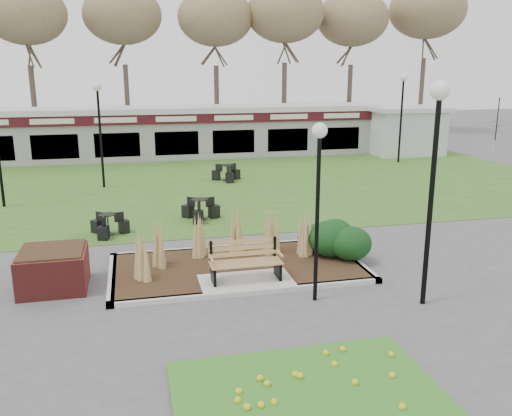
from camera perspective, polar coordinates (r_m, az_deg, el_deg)
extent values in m
plane|color=#515154|center=(12.86, -0.92, -8.37)|extent=(100.00, 100.00, 0.00)
cube|color=#316620|center=(24.24, -6.91, 2.48)|extent=(34.00, 16.00, 0.02)
cube|color=#307621|center=(8.92, 5.70, -19.31)|extent=(4.20, 3.00, 0.08)
cube|color=#2F2213|center=(13.93, -1.96, -6.27)|extent=(6.22, 3.22, 0.12)
cube|color=#B7B7B2|center=(12.47, -0.52, -8.82)|extent=(6.40, 0.18, 0.12)
cube|color=#B7B7B2|center=(15.43, -3.12, -4.21)|extent=(6.40, 0.18, 0.12)
cube|color=#B7B7B2|center=(13.73, -14.91, -7.10)|extent=(0.18, 3.40, 0.12)
cube|color=#B7B7B2|center=(14.81, 9.98, -5.22)|extent=(0.18, 3.40, 0.12)
cube|color=#B7B7B2|center=(12.97, -1.06, -7.85)|extent=(2.20, 1.20, 0.13)
cone|color=tan|center=(13.89, -10.04, -3.79)|extent=(0.36, 0.36, 1.15)
cone|color=tan|center=(14.34, -6.14, -3.05)|extent=(0.36, 0.36, 1.15)
cone|color=tan|center=(14.69, -1.97, -2.55)|extent=(0.36, 0.36, 1.15)
cone|color=tan|center=(14.70, 1.62, -2.54)|extent=(0.36, 0.36, 1.15)
cone|color=tan|center=(14.55, 5.08, -2.77)|extent=(0.36, 0.36, 1.15)
cone|color=tan|center=(13.12, -12.02, -4.98)|extent=(0.36, 0.36, 1.15)
ellipsoid|color=black|center=(14.63, 7.92, -3.20)|extent=(1.21, 1.10, 0.99)
ellipsoid|color=black|center=(14.44, 9.96, -3.70)|extent=(1.10, 1.00, 0.90)
ellipsoid|color=black|center=(15.20, 8.30, -2.78)|extent=(1.06, 0.96, 0.86)
ellipsoid|color=black|center=(15.01, 6.16, -3.13)|extent=(0.92, 0.84, 0.76)
cube|color=#A4814A|center=(12.79, -1.07, -5.80)|extent=(1.70, 0.57, 0.04)
cube|color=#A4814A|center=(12.99, -1.36, -4.18)|extent=(1.70, 0.13, 0.44)
cube|color=black|center=(12.75, -4.52, -6.99)|extent=(0.06, 0.55, 0.42)
cube|color=black|center=(13.05, 2.31, -6.44)|extent=(0.06, 0.55, 0.42)
cube|color=black|center=(12.86, -4.77, -4.56)|extent=(0.06, 0.06, 0.50)
cube|color=black|center=(13.16, 1.98, -4.07)|extent=(0.06, 0.06, 0.50)
cube|color=#A4814A|center=(12.58, -4.73, -5.33)|extent=(0.05, 0.50, 0.04)
cube|color=#A4814A|center=(12.90, 2.52, -4.79)|extent=(0.05, 0.50, 0.04)
cube|color=maroon|center=(13.52, -20.53, -6.12)|extent=(1.50, 1.50, 0.90)
cube|color=#2F2213|center=(13.37, -20.71, -4.23)|extent=(1.40, 1.40, 0.06)
cube|color=#9C9B9E|center=(31.91, -8.59, 7.63)|extent=(24.00, 3.00, 2.60)
cube|color=#440E16|center=(30.26, -8.41, 9.28)|extent=(24.00, 0.18, 0.55)
cube|color=silver|center=(31.77, -8.68, 10.23)|extent=(24.60, 3.40, 0.30)
cube|color=silver|center=(30.16, -8.40, 9.26)|extent=(22.00, 0.02, 0.28)
cube|color=black|center=(30.51, -8.34, 6.77)|extent=(22.00, 0.10, 1.30)
cube|color=silver|center=(33.84, 15.36, 7.66)|extent=(4.00, 3.00, 2.60)
cube|color=silver|center=(33.71, 15.52, 10.02)|extent=(4.40, 3.40, 0.25)
cylinder|color=#47382B|center=(40.20, -22.72, 9.91)|extent=(0.36, 0.36, 5.17)
ellipsoid|color=brown|center=(40.28, -23.56, 18.15)|extent=(5.24, 5.24, 3.93)
cylinder|color=#47382B|center=(39.67, -14.02, 10.54)|extent=(0.36, 0.36, 5.17)
ellipsoid|color=brown|center=(39.75, -14.56, 18.91)|extent=(5.24, 5.24, 3.93)
cylinder|color=#47382B|center=(40.05, -5.26, 10.93)|extent=(0.36, 0.36, 5.17)
ellipsoid|color=brown|center=(40.12, -5.46, 19.24)|extent=(5.24, 5.24, 3.93)
cylinder|color=#47382B|center=(41.30, 3.17, 11.07)|extent=(0.36, 0.36, 5.17)
ellipsoid|color=brown|center=(41.37, 3.28, 19.13)|extent=(5.24, 5.24, 3.93)
cylinder|color=#47382B|center=(43.35, 10.95, 11.00)|extent=(0.36, 0.36, 5.17)
ellipsoid|color=brown|center=(43.42, 11.33, 18.66)|extent=(5.24, 5.24, 3.93)
cylinder|color=#47382B|center=(46.10, 17.91, 10.76)|extent=(0.36, 0.36, 5.17)
ellipsoid|color=brown|center=(46.16, 18.49, 17.96)|extent=(5.24, 5.24, 3.93)
cylinder|color=black|center=(11.90, 17.89, 0.17)|extent=(0.11, 0.11, 4.39)
sphere|color=white|center=(11.58, 18.80, 11.63)|extent=(0.40, 0.40, 0.40)
cylinder|color=black|center=(11.67, 6.44, -1.45)|extent=(0.09, 0.09, 3.61)
sphere|color=white|center=(11.30, 6.72, 8.11)|extent=(0.33, 0.33, 0.33)
cylinder|color=black|center=(24.05, -16.02, 6.88)|extent=(0.10, 0.10, 4.11)
sphere|color=white|center=(23.88, -16.39, 12.16)|extent=(0.37, 0.37, 0.37)
cylinder|color=black|center=(30.63, 15.00, 8.69)|extent=(0.11, 0.11, 4.36)
sphere|color=white|center=(30.51, 15.29, 13.09)|extent=(0.39, 0.39, 0.39)
cylinder|color=black|center=(18.53, -5.89, -1.15)|extent=(0.42, 0.42, 0.03)
cylinder|color=black|center=(18.44, -5.91, -0.14)|extent=(0.05, 0.05, 0.68)
cylinder|color=black|center=(18.35, -5.94, 0.91)|extent=(0.57, 0.57, 0.02)
cube|color=black|center=(18.67, -4.44, -0.34)|extent=(0.40, 0.40, 0.43)
cube|color=black|center=(18.78, -7.17, -0.33)|extent=(0.45, 0.45, 0.43)
cube|color=black|center=(17.97, -6.10, -0.97)|extent=(0.39, 0.39, 0.43)
cylinder|color=black|center=(17.34, -15.24, -2.69)|extent=(0.39, 0.39, 0.03)
cylinder|color=black|center=(17.25, -15.31, -1.70)|extent=(0.04, 0.04, 0.63)
cylinder|color=black|center=(17.17, -15.38, -0.66)|extent=(0.53, 0.53, 0.02)
cube|color=black|center=(17.39, -13.74, -1.89)|extent=(0.37, 0.37, 0.40)
cube|color=black|center=(17.63, -16.35, -1.84)|extent=(0.42, 0.42, 0.40)
cube|color=black|center=(16.85, -15.76, -2.55)|extent=(0.37, 0.37, 0.40)
cylinder|color=black|center=(24.92, -3.05, 2.95)|extent=(0.42, 0.42, 0.03)
cylinder|color=black|center=(24.85, -3.06, 3.72)|extent=(0.05, 0.05, 0.69)
cylinder|color=black|center=(24.79, -3.07, 4.53)|extent=(0.58, 0.58, 0.02)
cube|color=black|center=(25.23, -2.17, 3.58)|extent=(0.45, 0.45, 0.44)
cube|color=black|center=(25.04, -4.22, 3.47)|extent=(0.44, 0.44, 0.44)
cube|color=black|center=(24.37, -2.79, 3.19)|extent=(0.34, 0.34, 0.44)
cylinder|color=black|center=(31.01, 23.80, 6.01)|extent=(0.06, 0.06, 2.20)
imported|color=#324FB1|center=(30.95, 23.89, 6.88)|extent=(2.54, 2.56, 1.81)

